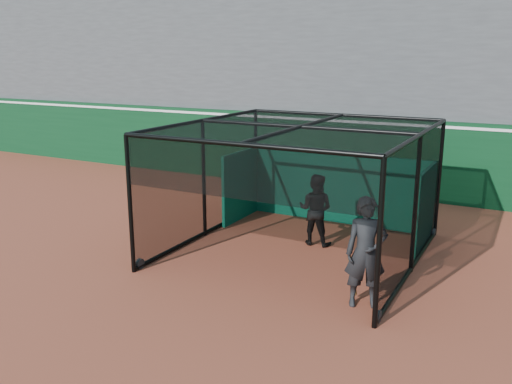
% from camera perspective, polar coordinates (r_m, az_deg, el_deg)
% --- Properties ---
extents(ground, '(120.00, 120.00, 0.00)m').
position_cam_1_polar(ground, '(11.18, -5.66, -9.10)').
color(ground, brown).
rests_on(ground, ground).
extents(outfield_wall, '(50.00, 0.50, 2.50)m').
position_cam_1_polar(outfield_wall, '(18.24, 9.12, 4.13)').
color(outfield_wall, '#093518').
rests_on(outfield_wall, ground).
extents(grandstand, '(50.00, 7.85, 8.95)m').
position_cam_1_polar(grandstand, '(21.58, 12.82, 14.00)').
color(grandstand, '#4C4C4F').
rests_on(grandstand, ground).
extents(batting_cage, '(5.23, 5.55, 2.89)m').
position_cam_1_polar(batting_cage, '(12.24, 4.63, 0.12)').
color(batting_cage, black).
rests_on(batting_cage, ground).
extents(batter, '(0.87, 0.70, 1.72)m').
position_cam_1_polar(batter, '(12.93, 6.28, -1.84)').
color(batter, black).
rests_on(batter, ground).
extents(on_deck_player, '(0.87, 0.74, 2.02)m').
position_cam_1_polar(on_deck_player, '(9.86, 11.49, -6.28)').
color(on_deck_player, black).
rests_on(on_deck_player, ground).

